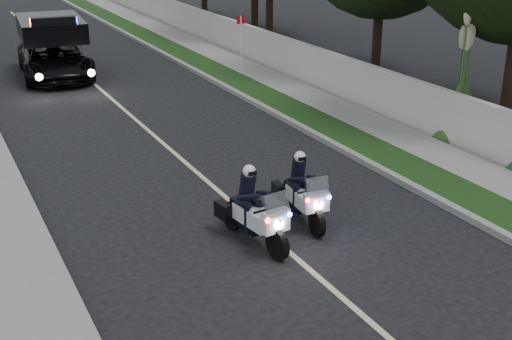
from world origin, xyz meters
The scene contains 16 objects.
ground centered at (0.00, 0.00, 0.00)m, with size 120.00×120.00×0.00m, color black.
curb_right centered at (4.10, 10.00, 0.07)m, with size 0.20×60.00×0.15m, color gray.
grass_verge centered at (4.80, 10.00, 0.08)m, with size 1.20×60.00×0.16m, color #193814.
sidewalk_right centered at (6.10, 10.00, 0.08)m, with size 1.40×60.00×0.16m, color gray.
property_wall centered at (7.10, 10.00, 0.75)m, with size 0.22×60.00×1.50m, color beige.
lane_marking centered at (0.00, 10.00, 0.00)m, with size 0.12×50.00×0.01m, color #BFB78C.
police_moto_left centered at (-0.44, -0.71, 0.00)m, with size 0.66×1.89×1.61m, color silver, non-canonical shape.
police_moto_right centered at (0.91, -0.25, 0.00)m, with size 0.63×1.79×1.52m, color silver, non-canonical shape.
police_suv centered at (-1.03, 15.42, 0.00)m, with size 2.50×5.40×2.63m, color black.
sign_post centered at (6.00, 13.43, 0.00)m, with size 0.35×0.35×2.26m, color red, non-canonical shape.
pampas_mid centered at (7.60, 2.44, 0.00)m, with size 1.50×1.50×4.30m, color #BFB193, non-canonical shape.
tree_right_a centered at (9.62, 2.70, 0.00)m, with size 7.01×7.01×11.69m, color black, non-canonical shape.
tree_right_b centered at (9.86, 9.57, 0.00)m, with size 6.39×6.39×10.65m, color #1E3913, non-canonical shape.
tree_right_c centered at (9.96, 18.54, 0.00)m, with size 6.29×6.29×10.48m, color black, non-canonical shape.
tree_right_d centered at (9.97, 20.17, 0.00)m, with size 6.31×6.31×10.51m, color #153F16, non-canonical shape.
tree_right_e centered at (10.03, 27.02, 0.00)m, with size 5.11×5.11×8.52m, color #103511, non-canonical shape.
Camera 1 is at (-5.79, -11.53, 6.16)m, focal length 48.01 mm.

